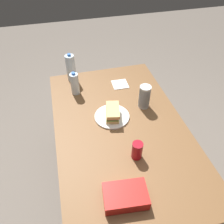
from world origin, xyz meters
name	(u,v)px	position (x,y,z in m)	size (l,w,h in m)	color
ground_plane	(118,182)	(0.00, 0.00, 0.00)	(8.00, 8.00, 0.00)	#70665B
dining_table	(120,136)	(0.00, 0.00, 0.67)	(1.48, 0.91, 0.77)	brown
paper_plate	(112,116)	(-0.11, -0.04, 0.77)	(0.25, 0.25, 0.01)	white
sandwich	(112,112)	(-0.10, -0.03, 0.82)	(0.20, 0.13, 0.08)	#DBB26B
soda_can_red	(137,150)	(0.26, 0.03, 0.83)	(0.07, 0.07, 0.12)	maroon
chip_bag	(125,196)	(0.51, -0.12, 0.80)	(0.23, 0.15, 0.07)	red
water_bottle_tall	(75,84)	(-0.45, -0.25, 0.86)	(0.07, 0.07, 0.20)	silver
plastic_cup_stack	(144,97)	(-0.17, 0.23, 0.86)	(0.08, 0.08, 0.18)	silver
water_bottle_spare	(71,68)	(-0.65, -0.26, 0.89)	(0.08, 0.08, 0.25)	silver
paper_napkin	(120,84)	(-0.47, 0.13, 0.77)	(0.13, 0.13, 0.01)	white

